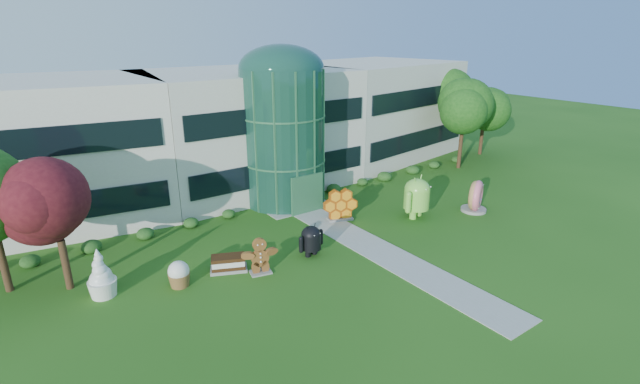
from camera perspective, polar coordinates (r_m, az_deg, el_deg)
ground at (r=26.84m, az=9.39°, el=-8.29°), size 140.00×140.00×0.00m
building at (r=39.31m, az=-9.15°, el=7.83°), size 46.00×15.00×9.30m
atrium at (r=34.11m, az=-4.54°, el=6.70°), size 6.00×6.00×9.80m
walkway at (r=28.11m, az=6.51°, el=-6.77°), size 2.40×20.00×0.04m
tree_red at (r=25.80m, az=-29.41°, el=-4.50°), size 4.00×4.00×6.00m
trees_backdrop at (r=35.11m, az=-5.37°, el=5.86°), size 52.00×8.00×8.40m
android_green at (r=32.46m, az=11.84°, el=-0.34°), size 3.28×2.62×3.26m
android_black at (r=26.61m, az=-1.10°, el=-5.74°), size 2.00×1.47×2.10m
donut at (r=34.76m, az=18.53°, el=-0.45°), size 2.47×1.96×2.32m
gingerbread at (r=24.95m, az=-7.41°, el=-7.77°), size 2.36×1.33×2.06m
ice_cream_sandwich at (r=25.72m, az=-11.21°, el=-8.60°), size 2.18×1.69×0.87m
honeycomb at (r=31.56m, az=2.51°, el=-1.73°), size 2.68×1.69×1.98m
froyo at (r=25.01m, az=-25.40°, el=-8.99°), size 1.62×1.62×2.50m
cupcake at (r=24.79m, az=-16.98°, el=-9.60°), size 1.15×1.15×1.38m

